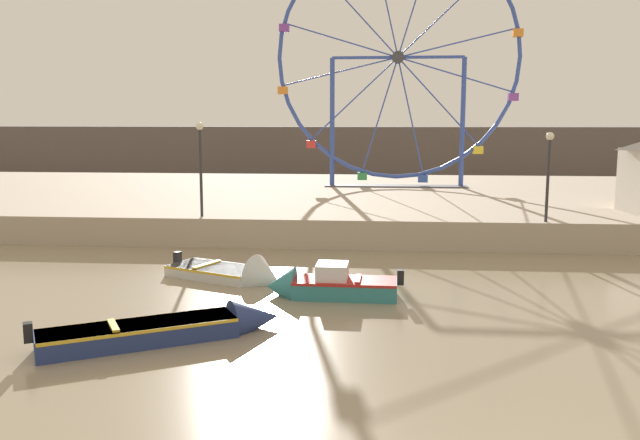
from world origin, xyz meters
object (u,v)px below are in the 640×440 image
at_px(motorboat_teal_painted, 325,285).
at_px(motorboat_pale_grey, 239,274).
at_px(motorboat_navy_blue, 178,328).
at_px(promenade_lamp_near, 200,155).
at_px(promenade_lamp_far, 549,163).
at_px(ferris_wheel_blue_frame, 398,61).

bearing_deg(motorboat_teal_painted, motorboat_pale_grey, -29.36).
relative_size(motorboat_teal_painted, motorboat_navy_blue, 0.73).
height_order(promenade_lamp_near, promenade_lamp_far, promenade_lamp_near).
bearing_deg(motorboat_navy_blue, promenade_lamp_near, 72.47).
distance_m(motorboat_teal_painted, motorboat_navy_blue, 5.29).
bearing_deg(ferris_wheel_blue_frame, promenade_lamp_near, -122.91).
xyz_separation_m(motorboat_pale_grey, promenade_lamp_near, (-2.83, 6.14, 3.56)).
bearing_deg(motorboat_pale_grey, promenade_lamp_near, 139.64).
relative_size(motorboat_teal_painted, promenade_lamp_far, 1.16).
xyz_separation_m(motorboat_teal_painted, ferris_wheel_blue_frame, (2.59, 20.87, 8.19)).
xyz_separation_m(ferris_wheel_blue_frame, promenade_lamp_far, (5.62, -13.26, -4.99)).
height_order(motorboat_navy_blue, motorboat_pale_grey, motorboat_pale_grey).
distance_m(motorboat_teal_painted, motorboat_pale_grey, 3.46).
bearing_deg(motorboat_teal_painted, promenade_lamp_near, -52.38).
height_order(motorboat_pale_grey, promenade_lamp_near, promenade_lamp_near).
height_order(motorboat_pale_grey, promenade_lamp_far, promenade_lamp_far).
distance_m(motorboat_pale_grey, promenade_lamp_near, 7.64).
distance_m(motorboat_teal_painted, promenade_lamp_far, 11.64).
bearing_deg(ferris_wheel_blue_frame, promenade_lamp_far, -67.04).
relative_size(motorboat_pale_grey, promenade_lamp_far, 1.23).
bearing_deg(motorboat_teal_painted, motorboat_navy_blue, 53.88).
distance_m(motorboat_teal_painted, promenade_lamp_near, 10.39).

